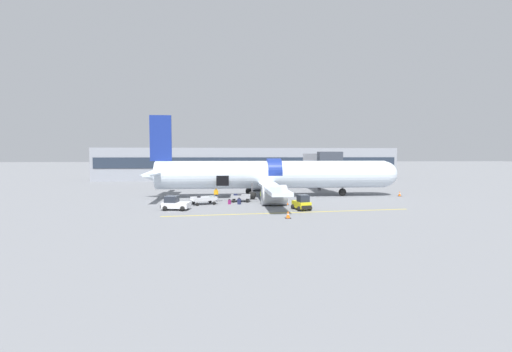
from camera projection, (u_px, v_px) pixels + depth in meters
name	position (u px, v px, depth m)	size (l,w,h in m)	color
ground_plane	(269.00, 200.00, 45.78)	(500.00, 500.00, 0.00)	slate
apron_marking_line	(292.00, 213.00, 36.10)	(26.76, 2.47, 0.01)	yellow
terminal_strip	(248.00, 164.00, 85.11)	(72.37, 9.75, 7.70)	gray
jet_bridge_stub	(321.00, 162.00, 57.63)	(3.64, 12.93, 6.57)	#4C4C51
airplane	(270.00, 175.00, 49.48)	(37.51, 31.81, 11.60)	silver
baggage_tug_lead	(302.00, 204.00, 37.80)	(2.15, 2.63, 1.72)	yellow
baggage_tug_mid	(175.00, 204.00, 37.83)	(3.27, 2.46, 1.55)	silver
baggage_cart_loading	(241.00, 198.00, 44.50)	(3.49, 2.23, 1.00)	#999BA0
baggage_cart_queued	(205.00, 200.00, 42.09)	(4.00, 2.67, 1.02)	#B7BABF
ground_crew_loader_a	(273.00, 195.00, 44.91)	(0.45, 0.56, 1.61)	black
ground_crew_loader_b	(262.00, 195.00, 44.36)	(0.56, 0.44, 1.61)	#1E2338
ground_crew_driver	(216.00, 194.00, 45.58)	(0.59, 0.42, 1.69)	#1E2338
suitcase_on_tarmac_upright	(239.00, 201.00, 42.07)	(0.46, 0.41, 0.82)	#1E2347
suitcase_on_tarmac_spare	(230.00, 202.00, 42.20)	(0.39, 0.29, 0.64)	#721951
safety_cone_nose	(400.00, 194.00, 50.32)	(0.53, 0.53, 0.73)	black
safety_cone_engine_left	(288.00, 215.00, 32.87)	(0.57, 0.57, 0.73)	black
safety_cone_wingtip	(287.00, 203.00, 41.62)	(0.46, 0.46, 0.62)	black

